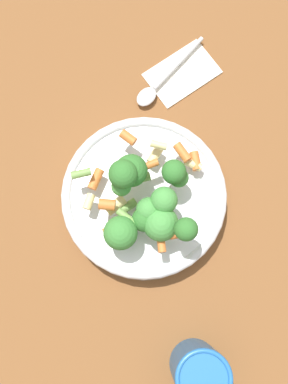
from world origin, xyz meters
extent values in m
plane|color=brown|center=(0.00, 0.00, 0.00)|extent=(3.00, 3.00, 0.00)
cylinder|color=silver|center=(0.00, 0.00, 0.02)|extent=(0.24, 0.24, 0.04)
torus|color=silver|center=(0.00, 0.00, 0.04)|extent=(0.24, 0.24, 0.01)
cylinder|color=#8CB766|center=(-0.01, 0.05, 0.06)|extent=(0.02, 0.02, 0.02)
sphere|color=#479342|center=(-0.01, 0.05, 0.08)|extent=(0.05, 0.05, 0.05)
cylinder|color=#8CB766|center=(-0.04, 0.07, 0.09)|extent=(0.01, 0.01, 0.01)
sphere|color=#33722D|center=(-0.04, 0.07, 0.11)|extent=(0.03, 0.03, 0.03)
cylinder|color=#8CB766|center=(-0.05, -0.01, 0.06)|extent=(0.01, 0.01, 0.01)
sphere|color=#3D8438|center=(-0.05, -0.01, 0.08)|extent=(0.03, 0.03, 0.03)
cylinder|color=#8CB766|center=(0.04, 0.05, 0.06)|extent=(0.02, 0.02, 0.02)
sphere|color=#3D8438|center=(0.04, 0.05, 0.09)|extent=(0.05, 0.05, 0.05)
cylinder|color=#8CB766|center=(-0.02, 0.02, 0.07)|extent=(0.01, 0.01, 0.02)
sphere|color=#479342|center=(-0.02, 0.02, 0.10)|extent=(0.04, 0.04, 0.04)
cylinder|color=#8CB766|center=(0.03, -0.01, 0.07)|extent=(0.01, 0.01, 0.01)
sphere|color=#479342|center=(0.03, -0.01, 0.09)|extent=(0.03, 0.03, 0.03)
cylinder|color=#8CB766|center=(0.02, -0.02, 0.09)|extent=(0.01, 0.01, 0.02)
sphere|color=#33722D|center=(0.02, -0.02, 0.11)|extent=(0.04, 0.04, 0.04)
cylinder|color=#8CB766|center=(-0.04, -0.01, 0.08)|extent=(0.01, 0.01, 0.01)
sphere|color=#33722D|center=(-0.04, -0.01, 0.10)|extent=(0.03, 0.03, 0.03)
cylinder|color=#8CB766|center=(0.01, 0.04, 0.06)|extent=(0.01, 0.01, 0.01)
sphere|color=#33722D|center=(0.01, 0.04, 0.08)|extent=(0.03, 0.03, 0.03)
cylinder|color=#8CB766|center=(0.00, 0.03, 0.07)|extent=(0.01, 0.01, 0.02)
sphere|color=#479342|center=(0.00, 0.03, 0.09)|extent=(0.03, 0.03, 0.03)
cylinder|color=#8CB766|center=(0.01, -0.02, 0.07)|extent=(0.02, 0.02, 0.02)
sphere|color=#33722D|center=(0.01, -0.02, 0.10)|extent=(0.04, 0.04, 0.04)
cylinder|color=orange|center=(0.06, -0.03, 0.06)|extent=(0.03, 0.03, 0.01)
cylinder|color=#729E4C|center=(0.08, -0.04, 0.08)|extent=(0.03, 0.01, 0.01)
cylinder|color=orange|center=(0.05, 0.01, 0.09)|extent=(0.02, 0.02, 0.01)
cylinder|color=beige|center=(-0.08, -0.03, 0.06)|extent=(0.03, 0.02, 0.01)
cylinder|color=orange|center=(-0.06, -0.04, 0.07)|extent=(0.02, 0.03, 0.01)
cylinder|color=orange|center=(0.01, -0.08, 0.08)|extent=(0.02, 0.03, 0.01)
cylinder|color=#729E4C|center=(0.00, -0.02, 0.06)|extent=(0.03, 0.01, 0.01)
cylinder|color=orange|center=(0.05, 0.04, 0.06)|extent=(0.03, 0.02, 0.01)
cylinder|color=orange|center=(-0.01, 0.07, 0.08)|extent=(0.01, 0.03, 0.01)
cylinder|color=orange|center=(-0.03, 0.07, 0.08)|extent=(0.02, 0.01, 0.01)
cylinder|color=orange|center=(-0.01, -0.03, 0.08)|extent=(0.02, 0.01, 0.01)
cylinder|color=#729E4C|center=(0.02, 0.01, 0.05)|extent=(0.03, 0.02, 0.01)
cylinder|color=#729E4C|center=(0.01, -0.03, 0.08)|extent=(0.01, 0.02, 0.01)
cylinder|color=beige|center=(0.08, 0.00, 0.07)|extent=(0.02, 0.02, 0.01)
cylinder|color=#729E4C|center=(0.03, 0.03, 0.09)|extent=(0.03, 0.03, 0.01)
cylinder|color=beige|center=(-0.03, -0.05, 0.06)|extent=(0.03, 0.03, 0.01)
cylinder|color=orange|center=(0.02, -0.01, 0.07)|extent=(0.03, 0.01, 0.01)
cylinder|color=beige|center=(0.04, 0.01, 0.06)|extent=(0.03, 0.03, 0.01)
cylinder|color=beige|center=(-0.03, -0.05, 0.09)|extent=(0.02, 0.02, 0.01)
cylinder|color=orange|center=(-0.08, -0.03, 0.06)|extent=(0.01, 0.03, 0.01)
cylinder|color=#2366B2|center=(-0.02, 0.24, 0.06)|extent=(0.07, 0.07, 0.11)
torus|color=#2366B2|center=(-0.02, 0.24, 0.11)|extent=(0.07, 0.07, 0.01)
cube|color=white|center=(-0.10, -0.19, 0.00)|extent=(0.13, 0.11, 0.01)
cylinder|color=silver|center=(-0.10, -0.21, 0.01)|extent=(0.10, 0.08, 0.01)
ellipsoid|color=silver|center=(-0.04, -0.16, 0.01)|extent=(0.04, 0.04, 0.01)
camera|label=1|loc=(0.03, 0.13, 0.67)|focal=42.00mm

